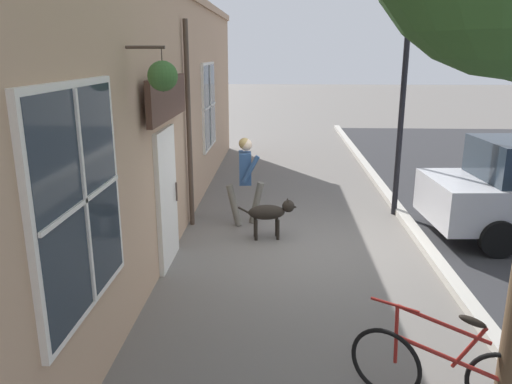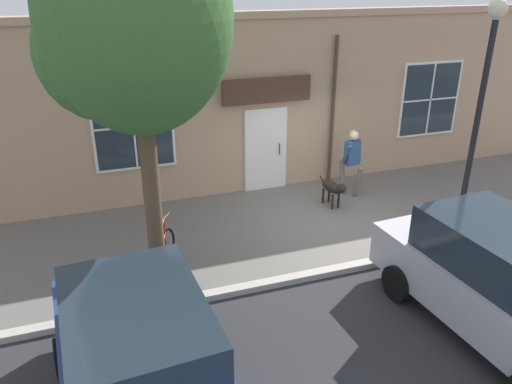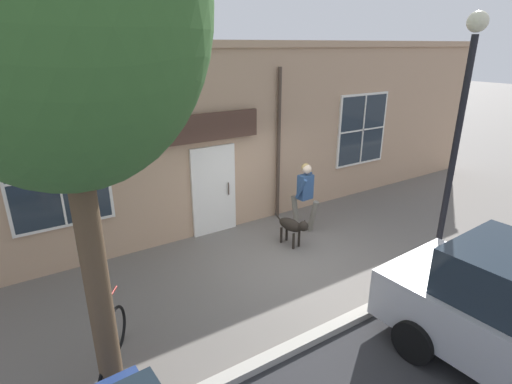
{
  "view_description": "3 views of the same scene",
  "coord_description": "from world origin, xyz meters",
  "px_view_note": "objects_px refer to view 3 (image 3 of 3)",
  "views": [
    {
      "loc": [
        -0.46,
        -7.86,
        3.18
      ],
      "look_at": [
        -0.8,
        -0.76,
        1.19
      ],
      "focal_mm": 35.0,
      "sensor_mm": 36.0,
      "label": 1
    },
    {
      "loc": [
        8.92,
        -4.79,
        5.1
      ],
      "look_at": [
        -0.25,
        -1.59,
        0.82
      ],
      "focal_mm": 35.0,
      "sensor_mm": 36.0,
      "label": 2
    },
    {
      "loc": [
        5.65,
        -4.53,
        4.23
      ],
      "look_at": [
        -0.58,
        -0.52,
        1.48
      ],
      "focal_mm": 28.0,
      "sensor_mm": 36.0,
      "label": 3
    }
  ],
  "objects_px": {
    "street_tree_by_curb": "(39,23)",
    "leaning_bicycle": "(113,353)",
    "pedestrian_walking": "(305,191)",
    "dog_on_leash": "(293,226)",
    "street_lamp": "(461,117)"
  },
  "relations": [
    {
      "from": "leaning_bicycle",
      "to": "street_tree_by_curb",
      "type": "bearing_deg",
      "value": -29.3
    },
    {
      "from": "street_tree_by_curb",
      "to": "street_lamp",
      "type": "bearing_deg",
      "value": 86.11
    },
    {
      "from": "street_tree_by_curb",
      "to": "street_lamp",
      "type": "xyz_separation_m",
      "value": [
        0.41,
        6.04,
        -1.31
      ]
    },
    {
      "from": "street_tree_by_curb",
      "to": "street_lamp",
      "type": "relative_size",
      "value": 1.31
    },
    {
      "from": "pedestrian_walking",
      "to": "dog_on_leash",
      "type": "distance_m",
      "value": 1.02
    },
    {
      "from": "street_lamp",
      "to": "pedestrian_walking",
      "type": "bearing_deg",
      "value": -165.42
    },
    {
      "from": "leaning_bicycle",
      "to": "street_lamp",
      "type": "height_order",
      "value": "street_lamp"
    },
    {
      "from": "pedestrian_walking",
      "to": "street_tree_by_curb",
      "type": "distance_m",
      "value": 6.77
    },
    {
      "from": "dog_on_leash",
      "to": "leaning_bicycle",
      "type": "height_order",
      "value": "leaning_bicycle"
    },
    {
      "from": "street_lamp",
      "to": "leaning_bicycle",
      "type": "bearing_deg",
      "value": -98.1
    },
    {
      "from": "pedestrian_walking",
      "to": "dog_on_leash",
      "type": "relative_size",
      "value": 1.6
    },
    {
      "from": "street_tree_by_curb",
      "to": "dog_on_leash",
      "type": "bearing_deg",
      "value": 114.66
    },
    {
      "from": "pedestrian_walking",
      "to": "leaning_bicycle",
      "type": "xyz_separation_m",
      "value": [
        2.16,
        -5.03,
        -0.62
      ]
    },
    {
      "from": "street_tree_by_curb",
      "to": "leaning_bicycle",
      "type": "xyz_separation_m",
      "value": [
        -0.41,
        0.23,
        -4.02
      ]
    },
    {
      "from": "dog_on_leash",
      "to": "street_tree_by_curb",
      "type": "xyz_separation_m",
      "value": [
        2.08,
        -4.54,
        3.92
      ]
    }
  ]
}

